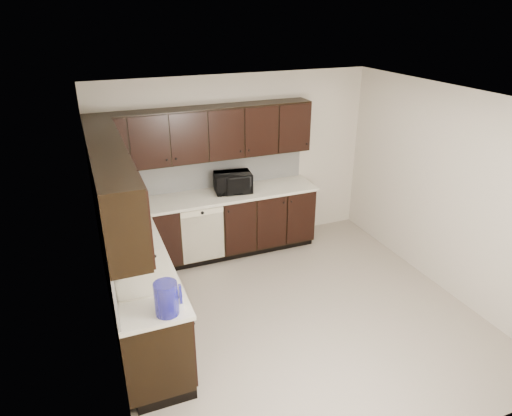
{
  "coord_description": "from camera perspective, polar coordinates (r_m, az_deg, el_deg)",
  "views": [
    {
      "loc": [
        -2.06,
        -3.91,
        3.32
      ],
      "look_at": [
        -0.26,
        0.6,
        1.16
      ],
      "focal_mm": 32.0,
      "sensor_mm": 36.0,
      "label": 1
    }
  ],
  "objects": [
    {
      "name": "wall_left",
      "position": [
        4.43,
        -18.45,
        -5.28
      ],
      "size": [
        0.02,
        4.0,
        2.5
      ],
      "primitive_type": "cube",
      "color": "beige",
      "rests_on": "floor"
    },
    {
      "name": "teal_tumbler",
      "position": [
        5.76,
        -14.86,
        -0.23
      ],
      "size": [
        0.12,
        0.12,
        0.2
      ],
      "primitive_type": "cylinder",
      "rotation": [
        0.0,
        0.0,
        0.39
      ],
      "color": "#0B806F",
      "rests_on": "countertop"
    },
    {
      "name": "soap_bottle_b",
      "position": [
        5.08,
        -17.14,
        -3.75
      ],
      "size": [
        0.1,
        0.1,
        0.22
      ],
      "primitive_type": "imported",
      "rotation": [
        0.0,
        0.0,
        -0.18
      ],
      "color": "gray",
      "rests_on": "countertop"
    },
    {
      "name": "floor",
      "position": [
        5.53,
        4.92,
        -13.04
      ],
      "size": [
        4.0,
        4.0,
        0.0
      ],
      "primitive_type": "plane",
      "color": "#9F9384",
      "rests_on": "ground"
    },
    {
      "name": "microwave",
      "position": [
        6.34,
        -2.9,
        3.21
      ],
      "size": [
        0.54,
        0.4,
        0.28
      ],
      "primitive_type": "imported",
      "rotation": [
        0.0,
        0.0,
        -0.13
      ],
      "color": "black",
      "rests_on": "countertop"
    },
    {
      "name": "wall_front",
      "position": [
        3.49,
        20.85,
        -14.26
      ],
      "size": [
        4.0,
        0.02,
        2.5
      ],
      "primitive_type": "cube",
      "color": "beige",
      "rests_on": "floor"
    },
    {
      "name": "toaster_oven",
      "position": [
        6.13,
        -17.31,
        1.22
      ],
      "size": [
        0.48,
        0.43,
        0.25
      ],
      "primitive_type": "cube",
      "rotation": [
        0.0,
        0.0,
        0.43
      ],
      "color": "#B3B3B5",
      "rests_on": "countertop"
    },
    {
      "name": "wall_right",
      "position": [
        6.01,
        22.72,
        1.87
      ],
      "size": [
        0.02,
        4.0,
        2.5
      ],
      "primitive_type": "cube",
      "color": "beige",
      "rests_on": "floor"
    },
    {
      "name": "countertop",
      "position": [
        5.66,
        -9.0,
        -1.44
      ],
      "size": [
        3.03,
        2.83,
        0.04
      ],
      "color": "beige",
      "rests_on": "lower_cabinets"
    },
    {
      "name": "upper_cabinets",
      "position": [
        5.43,
        -10.78,
        6.94
      ],
      "size": [
        3.0,
        2.8,
        0.7
      ],
      "color": "black",
      "rests_on": "wall_back"
    },
    {
      "name": "sink",
      "position": [
        4.62,
        -13.88,
        -8.74
      ],
      "size": [
        0.54,
        0.82,
        0.42
      ],
      "color": "beige",
      "rests_on": "countertop"
    },
    {
      "name": "paper_towel_roll",
      "position": [
        5.28,
        -13.98,
        -2.0
      ],
      "size": [
        0.14,
        0.14,
        0.26
      ],
      "primitive_type": "cylinder",
      "rotation": [
        0.0,
        0.0,
        -0.17
      ],
      "color": "silver",
      "rests_on": "countertop"
    },
    {
      "name": "soap_bottle_a",
      "position": [
        4.02,
        -9.74,
        -11.11
      ],
      "size": [
        0.1,
        0.1,
        0.19
      ],
      "primitive_type": "imported",
      "rotation": [
        0.0,
        0.0,
        -0.09
      ],
      "color": "gray",
      "rests_on": "countertop"
    },
    {
      "name": "blue_pitcher",
      "position": [
        3.94,
        -11.15,
        -11.05
      ],
      "size": [
        0.22,
        0.22,
        0.3
      ],
      "primitive_type": "cylinder",
      "rotation": [
        0.0,
        0.0,
        -0.11
      ],
      "color": "#100E87",
      "rests_on": "countertop"
    },
    {
      "name": "wall_back",
      "position": [
        6.6,
        -2.45,
        5.64
      ],
      "size": [
        4.0,
        0.02,
        2.5
      ],
      "primitive_type": "cube",
      "color": "beige",
      "rests_on": "floor"
    },
    {
      "name": "storage_bin",
      "position": [
        5.71,
        -15.69,
        -0.63
      ],
      "size": [
        0.47,
        0.36,
        0.18
      ],
      "primitive_type": "cube",
      "rotation": [
        0.0,
        0.0,
        0.03
      ],
      "color": "silver",
      "rests_on": "countertop"
    },
    {
      "name": "dishwasher",
      "position": [
        6.15,
        -6.65,
        -3.01
      ],
      "size": [
        0.58,
        0.04,
        0.78
      ],
      "color": "beige",
      "rests_on": "lower_cabinets"
    },
    {
      "name": "backsplash",
      "position": [
        5.71,
        -11.7,
        1.44
      ],
      "size": [
        3.0,
        2.8,
        0.48
      ],
      "color": "silver",
      "rests_on": "countertop"
    },
    {
      "name": "ceiling",
      "position": [
        4.5,
        6.06,
        13.32
      ],
      "size": [
        4.0,
        4.0,
        0.0
      ],
      "primitive_type": "plane",
      "rotation": [
        3.14,
        0.0,
        0.0
      ],
      "color": "white",
      "rests_on": "wall_back"
    },
    {
      "name": "lower_cabinets",
      "position": [
        5.9,
        -8.67,
        -5.87
      ],
      "size": [
        3.0,
        2.8,
        0.9
      ],
      "color": "black",
      "rests_on": "floor"
    }
  ]
}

